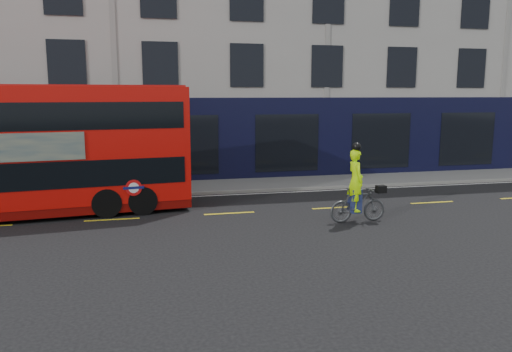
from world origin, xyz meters
name	(u,v)px	position (x,y,z in m)	size (l,w,h in m)	color
ground	(109,232)	(0.00, 0.00, 0.00)	(120.00, 120.00, 0.00)	black
pavement	(119,190)	(0.00, 6.50, 0.06)	(60.00, 3.00, 0.12)	slate
kerb	(117,197)	(0.00, 5.00, 0.07)	(60.00, 0.12, 0.13)	gray
building_terrace	(117,31)	(0.00, 12.94, 7.49)	(50.00, 10.07, 15.00)	#A4A29B
road_edge_line	(117,200)	(0.00, 4.70, 0.00)	(58.00, 0.10, 0.01)	silver
lane_dashes	(112,220)	(0.00, 1.50, 0.00)	(58.00, 0.12, 0.01)	yellow
bus	(24,150)	(-2.86, 2.70, 2.30)	(11.32, 3.74, 4.48)	red
cyclist	(357,195)	(7.89, -0.60, 0.90)	(1.94, 0.74, 2.64)	#424447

